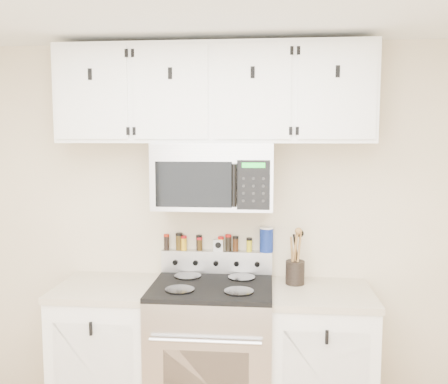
# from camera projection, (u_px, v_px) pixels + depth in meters

# --- Properties ---
(back_wall) EXTENTS (3.50, 0.01, 2.50)m
(back_wall) POSITION_uv_depth(u_px,v_px,m) (217.00, 228.00, 3.44)
(back_wall) COLOR #C1AD90
(back_wall) RESTS_ON floor
(range) EXTENTS (0.76, 0.65, 1.10)m
(range) POSITION_uv_depth(u_px,v_px,m) (212.00, 354.00, 3.21)
(range) COLOR #B7B7BA
(range) RESTS_ON floor
(base_cabinet_left) EXTENTS (0.64, 0.62, 0.92)m
(base_cabinet_left) POSITION_uv_depth(u_px,v_px,m) (109.00, 352.00, 3.30)
(base_cabinet_left) COLOR white
(base_cabinet_left) RESTS_ON floor
(base_cabinet_right) EXTENTS (0.64, 0.62, 0.92)m
(base_cabinet_right) POSITION_uv_depth(u_px,v_px,m) (320.00, 360.00, 3.18)
(base_cabinet_right) COLOR white
(base_cabinet_right) RESTS_ON floor
(microwave) EXTENTS (0.76, 0.44, 0.42)m
(microwave) POSITION_uv_depth(u_px,v_px,m) (214.00, 176.00, 3.21)
(microwave) COLOR #9E9EA3
(microwave) RESTS_ON back_wall
(upper_cabinets) EXTENTS (2.00, 0.35, 0.62)m
(upper_cabinets) POSITION_uv_depth(u_px,v_px,m) (214.00, 94.00, 3.18)
(upper_cabinets) COLOR white
(upper_cabinets) RESTS_ON back_wall
(utensil_crock) EXTENTS (0.12, 0.12, 0.36)m
(utensil_crock) POSITION_uv_depth(u_px,v_px,m) (295.00, 271.00, 3.25)
(utensil_crock) COLOR black
(utensil_crock) RESTS_ON base_cabinet_right
(kitchen_timer) EXTENTS (0.07, 0.06, 0.08)m
(kitchen_timer) POSITION_uv_depth(u_px,v_px,m) (219.00, 245.00, 3.42)
(kitchen_timer) COLOR silver
(kitchen_timer) RESTS_ON range
(salt_canister) EXTENTS (0.09, 0.09, 0.17)m
(salt_canister) POSITION_uv_depth(u_px,v_px,m) (266.00, 239.00, 3.38)
(salt_canister) COLOR navy
(salt_canister) RESTS_ON range
(spice_jar_0) EXTENTS (0.04, 0.04, 0.11)m
(spice_jar_0) POSITION_uv_depth(u_px,v_px,m) (167.00, 242.00, 3.45)
(spice_jar_0) COLOR black
(spice_jar_0) RESTS_ON range
(spice_jar_1) EXTENTS (0.05, 0.05, 0.12)m
(spice_jar_1) POSITION_uv_depth(u_px,v_px,m) (179.00, 241.00, 3.44)
(spice_jar_1) COLOR #433110
(spice_jar_1) RESTS_ON range
(spice_jar_2) EXTENTS (0.04, 0.04, 0.10)m
(spice_jar_2) POSITION_uv_depth(u_px,v_px,m) (184.00, 243.00, 3.44)
(spice_jar_2) COLOR gold
(spice_jar_2) RESTS_ON range
(spice_jar_3) EXTENTS (0.04, 0.04, 0.11)m
(spice_jar_3) POSITION_uv_depth(u_px,v_px,m) (199.00, 243.00, 3.43)
(spice_jar_3) COLOR black
(spice_jar_3) RESTS_ON range
(spice_jar_4) EXTENTS (0.04, 0.04, 0.09)m
(spice_jar_4) POSITION_uv_depth(u_px,v_px,m) (199.00, 244.00, 3.43)
(spice_jar_4) COLOR #3C2A0E
(spice_jar_4) RESTS_ON range
(spice_jar_5) EXTENTS (0.04, 0.04, 0.10)m
(spice_jar_5) POSITION_uv_depth(u_px,v_px,m) (221.00, 244.00, 3.42)
(spice_jar_5) COLOR yellow
(spice_jar_5) RESTS_ON range
(spice_jar_6) EXTENTS (0.04, 0.04, 0.11)m
(spice_jar_6) POSITION_uv_depth(u_px,v_px,m) (228.00, 243.00, 3.41)
(spice_jar_6) COLOR black
(spice_jar_6) RESTS_ON range
(spice_jar_7) EXTENTS (0.04, 0.04, 0.10)m
(spice_jar_7) POSITION_uv_depth(u_px,v_px,m) (236.00, 244.00, 3.41)
(spice_jar_7) COLOR #3D200E
(spice_jar_7) RESTS_ON range
(spice_jar_8) EXTENTS (0.04, 0.04, 0.09)m
(spice_jar_8) POSITION_uv_depth(u_px,v_px,m) (249.00, 245.00, 3.40)
(spice_jar_8) COLOR gold
(spice_jar_8) RESTS_ON range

